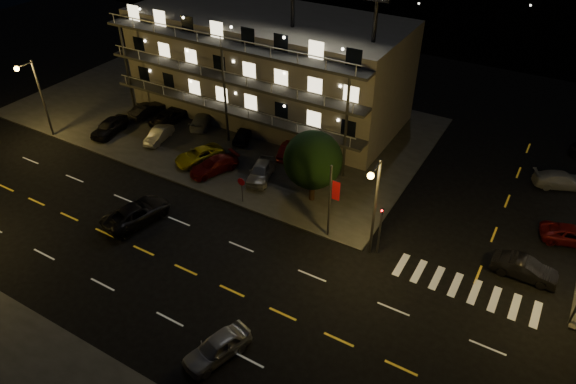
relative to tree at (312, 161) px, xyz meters
The scene contains 24 objects.
ground 12.54m from the tree, 98.38° to the right, with size 140.00×140.00×0.00m, color black.
curb_nw 18.14m from the tree, 152.52° to the left, with size 44.00×24.00×0.15m, color #32312F.
motel 16.87m from the tree, 134.07° to the left, with size 28.00×13.80×18.10m.
streetlight_nw 28.03m from the tree, behind, with size 0.44×1.92×8.00m.
streetlight_nc 7.87m from the tree, 29.83° to the right, with size 0.44×1.92×8.00m.
signal_nw 8.08m from the tree, 24.54° to the right, with size 0.20×0.27×4.60m.
banner_north 4.80m from the tree, 45.57° to the right, with size 0.83×0.16×6.40m.
stop_sign 6.13m from the tree, 145.64° to the right, with size 0.91×0.11×2.61m.
tree is the anchor object (origin of this frame).
lot_car_0 23.10m from the tree, behind, with size 1.81×4.49×1.53m, color black.
lot_car_1 17.93m from the tree, behind, with size 1.34×3.83×1.26m, color #95969B.
lot_car_2 12.16m from the tree, behind, with size 2.11×4.58×1.27m, color gold.
lot_car_3 10.01m from the tree, behind, with size 1.87×4.61×1.34m, color #580C0D.
lot_car_4 6.09m from the tree, behind, with size 1.78×4.42×1.51m, color #95969B.
lot_car_5 22.92m from the tree, 168.63° to the left, with size 1.47×4.22×1.39m, color black.
lot_car_6 20.08m from the tree, 166.61° to the left, with size 2.25×4.88×1.36m, color black.
lot_car_7 17.15m from the tree, 160.33° to the left, with size 1.85×4.54×1.32m, color #95969B.
lot_car_8 12.14m from the tree, 153.16° to the left, with size 1.52×3.77×1.28m, color black.
lot_car_9 7.74m from the tree, 135.02° to the left, with size 1.41×4.03×1.33m, color #580C0D.
side_car_0 17.22m from the tree, ahead, with size 1.53×4.38×1.44m, color black.
side_car_1 20.35m from the tree, 15.32° to the left, with size 2.10×4.54×1.26m, color #580C0D.
side_car_2 22.04m from the tree, 35.67° to the left, with size 1.91×4.69×1.36m, color #95969B.
road_car_east 16.95m from the tree, 81.16° to the right, with size 1.73×4.31×1.47m, color #95969B.
road_car_west 14.47m from the tree, 138.53° to the right, with size 2.56×5.55×1.54m, color black.
Camera 1 is at (17.53, -19.04, 25.62)m, focal length 32.00 mm.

